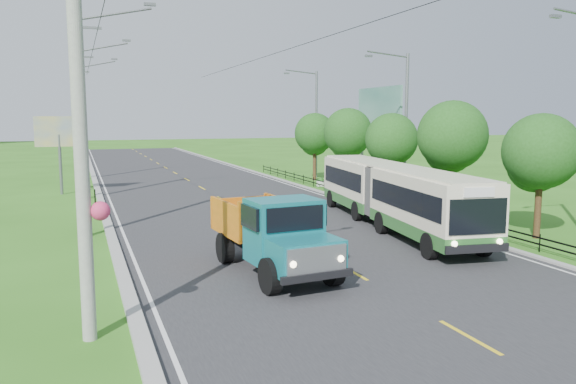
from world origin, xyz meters
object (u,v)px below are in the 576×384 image
tree_second (539,156)px  streetlight_mid (404,121)px  tree_fifth (348,135)px  billboard_left (59,137)px  pole_mid (78,118)px  tree_third (451,139)px  tree_back (315,136)px  tree_fourth (391,142)px  billboard_right (379,114)px  dump_truck (273,229)px  planter_mid (373,196)px  pole_nearest (83,125)px  planter_far (321,182)px  pole_near (79,118)px  bus (393,191)px  streetlight_far (315,120)px  pole_far (78,118)px  planter_near (454,218)px

tree_second → streetlight_mid: bearing=86.2°
tree_fifth → billboard_left: 19.74m
pole_mid → tree_third: pole_mid is taller
tree_back → tree_fourth: bearing=-90.0°
billboard_right → dump_truck: 24.45m
pole_mid → tree_fifth: size_ratio=1.72×
planter_mid → billboard_right: 8.68m
pole_nearest → planter_far: 30.50m
pole_nearest → billboard_left: pole_nearest is taller
tree_back → dump_truck: 28.17m
pole_near → bus: bearing=-11.2°
streetlight_far → billboard_left: 20.56m
pole_far → planter_near: bearing=-58.0°
pole_near → pole_nearest: bearing=-89.9°
billboard_right → streetlight_mid: bearing=-105.4°
tree_second → billboard_left: tree_second is taller
tree_second → tree_back: tree_back is taller
tree_third → billboard_right: size_ratio=0.82×
tree_third → billboard_left: (-19.36, 15.86, -0.12)m
tree_back → tree_second: bearing=-90.0°
tree_fourth → dump_truck: bearing=-132.9°
pole_mid → dump_truck: size_ratio=1.59×
tree_fourth → bus: tree_fourth is taller
billboard_left → tree_third: bearing=-39.3°
tree_fourth → pole_nearest: bearing=-136.6°
tree_second → pole_mid: bearing=133.9°
tree_fifth → planter_near: bearing=-95.1°
tree_third → streetlight_far: size_ratio=0.66×
pole_mid → tree_back: size_ratio=1.82×
tree_fourth → planter_mid: 3.53m
pole_far → streetlight_far: bearing=-14.8°
pole_near → tree_fifth: 21.31m
bus → tree_second: bearing=-34.3°
bus → tree_fourth: bearing=68.0°
tree_second → planter_far: bearing=93.6°
bus → planter_far: bearing=86.3°
pole_near → tree_third: 18.17m
tree_fifth → planter_near: (-1.26, -14.14, -3.57)m
streetlight_far → tree_fifth: bearing=-95.7°
tree_fifth → tree_back: size_ratio=1.05×
pole_near → planter_far: 21.83m
streetlight_mid → planter_near: (-2.04, -8.00, -4.62)m
dump_truck → tree_second: bearing=0.8°
planter_far → planter_mid: bearing=-90.0°
pole_near → bus: pole_near is taller
pole_far → bus: size_ratio=0.67×
pole_far → planter_mid: size_ratio=14.93×
pole_near → pole_far: bearing=90.0°
pole_mid → billboard_left: pole_mid is taller
tree_second → planter_near: size_ratio=7.91×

